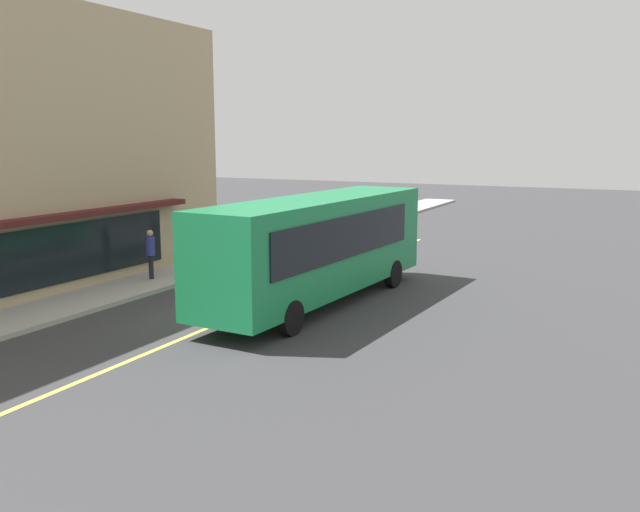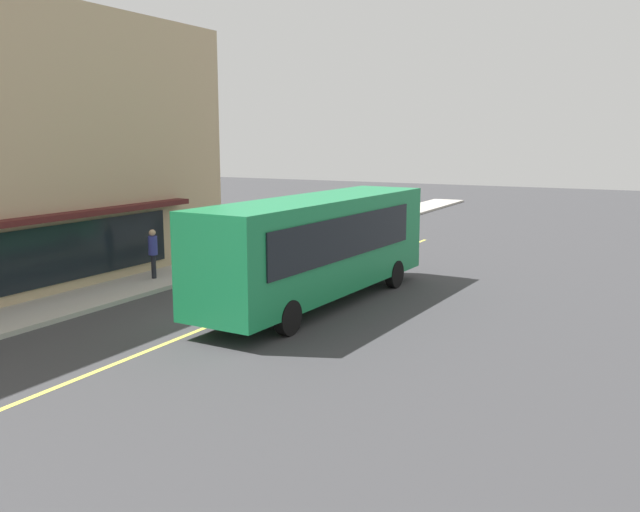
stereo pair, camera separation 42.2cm
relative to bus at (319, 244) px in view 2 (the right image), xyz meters
name	(u,v)px [view 2 (the right image)]	position (x,y,z in m)	size (l,w,h in m)	color
ground	(230,318)	(-2.89, 1.54, -1.99)	(120.00, 120.00, 0.00)	#38383A
sidewalk	(97,296)	(-2.89, 6.99, -1.91)	(80.00, 2.53, 0.15)	#B2ADA3
lane_centre_stripe	(230,318)	(-2.89, 1.54, -1.98)	(36.00, 0.16, 0.01)	#D8D14C
bus	(319,244)	(0.00, 0.00, 0.00)	(11.24, 3.08, 3.50)	#197F47
pedestrian_near_storefront	(153,249)	(0.07, 7.08, -0.71)	(0.34, 0.34, 1.86)	black
pedestrian_by_curb	(232,237)	(4.00, 6.23, -0.73)	(0.34, 0.34, 1.82)	black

